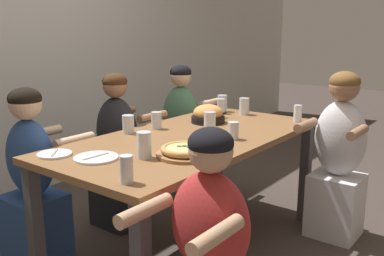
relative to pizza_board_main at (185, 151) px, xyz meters
name	(u,v)px	position (x,y,z in m)	size (l,w,h in m)	color
ground_plane	(192,249)	(0.38, 0.25, -0.83)	(18.00, 18.00, 0.00)	#423833
restaurant_back_panel	(21,13)	(0.38, 2.10, 0.77)	(10.00, 0.06, 3.20)	silver
dining_table	(192,149)	(0.38, 0.25, -0.12)	(1.93, 0.94, 0.80)	brown
pizza_board_main	(185,151)	(0.00, 0.00, 0.00)	(0.32, 0.32, 0.05)	#996B42
skillet_bowl	(208,115)	(0.77, 0.40, 0.03)	(0.36, 0.25, 0.13)	black
empty_plate_a	(96,158)	(-0.33, 0.34, -0.02)	(0.23, 0.23, 0.02)	white
empty_plate_b	(55,154)	(-0.42, 0.57, -0.02)	(0.18, 0.18, 0.02)	white
drinking_glass_a	(221,107)	(1.12, 0.52, 0.02)	(0.06, 0.06, 0.12)	silver
drinking_glass_b	(222,104)	(1.20, 0.56, 0.03)	(0.08, 0.08, 0.14)	silver
drinking_glass_c	(233,131)	(0.47, -0.01, 0.02)	(0.07, 0.07, 0.11)	silver
drinking_glass_d	(298,115)	(1.19, -0.11, 0.03)	(0.06, 0.06, 0.13)	silver
drinking_glass_e	(244,107)	(1.19, 0.34, 0.03)	(0.08, 0.08, 0.13)	silver
drinking_glass_f	(128,125)	(0.19, 0.62, 0.02)	(0.08, 0.08, 0.12)	silver
drinking_glass_g	(126,170)	(-0.48, -0.05, 0.03)	(0.06, 0.06, 0.13)	silver
drinking_glass_h	(210,124)	(0.51, 0.20, 0.03)	(0.08, 0.08, 0.14)	silver
drinking_glass_i	(144,145)	(-0.16, 0.15, 0.04)	(0.08, 0.08, 0.14)	silver
drinking_glass_j	(156,121)	(0.39, 0.56, 0.02)	(0.07, 0.07, 0.12)	silver
diner_near_right	(338,162)	(1.18, -0.44, -0.27)	(0.51, 0.40, 1.19)	silver
diner_far_left	(33,185)	(-0.34, 0.94, -0.31)	(0.51, 0.40, 1.13)	#2D5193
diner_far_center	(118,158)	(0.37, 0.94, -0.30)	(0.51, 0.40, 1.16)	#232328
diner_far_right	(181,137)	(1.13, 0.94, -0.29)	(0.51, 0.40, 1.17)	#477556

